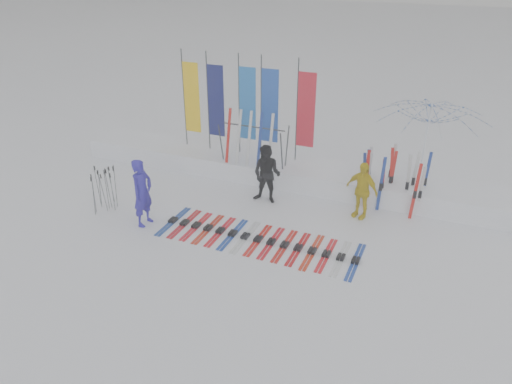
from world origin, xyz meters
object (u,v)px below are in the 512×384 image
at_px(person_blue, 142,193).
at_px(tent_canopy, 425,149).
at_px(person_yellow, 362,190).
at_px(person_black, 267,174).
at_px(ski_row, 258,239).
at_px(ski_rack, 254,139).

bearing_deg(person_blue, tent_canopy, -50.62).
xyz_separation_m(person_yellow, tent_canopy, (1.35, 2.03, 0.65)).
distance_m(person_black, person_yellow, 2.69).
distance_m(person_black, ski_row, 2.32).
xyz_separation_m(tent_canopy, ski_rack, (-4.94, -1.00, -0.07)).
bearing_deg(ski_rack, person_yellow, -16.11).
relative_size(person_black, ski_rack, 0.85).
distance_m(person_black, ski_rack, 1.58).
bearing_deg(ski_row, person_black, 105.98).
bearing_deg(person_black, person_yellow, 3.74).
distance_m(person_yellow, tent_canopy, 2.53).
bearing_deg(person_yellow, ski_rack, -176.55).
xyz_separation_m(person_blue, tent_canopy, (6.56, 4.64, 0.53)).
xyz_separation_m(tent_canopy, ski_row, (-3.44, -4.27, -1.42)).
bearing_deg(tent_canopy, person_black, -151.54).
bearing_deg(person_yellow, ski_row, -113.54).
bearing_deg(person_black, person_blue, -135.33).
bearing_deg(ski_row, person_yellow, 46.90).
height_order(person_yellow, tent_canopy, tent_canopy).
height_order(ski_row, ski_rack, ski_rack).
height_order(person_yellow, ski_rack, ski_rack).
relative_size(ski_row, ski_rack, 2.53).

